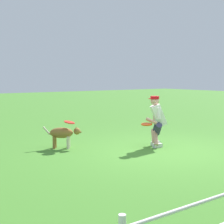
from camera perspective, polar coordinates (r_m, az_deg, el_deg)
name	(u,v)px	position (r m, az deg, el deg)	size (l,w,h in m)	color
ground_plane	(163,152)	(8.24, 8.66, -6.61)	(60.00, 60.00, 0.00)	#43812B
person	(157,119)	(8.71, 7.58, -1.25)	(0.71, 0.62, 1.29)	silver
dog	(63,134)	(8.56, -8.19, -3.63)	(0.84, 0.65, 0.55)	olive
frisbee_flying	(69,122)	(8.47, -7.20, -1.74)	(0.27, 0.27, 0.02)	red
frisbee_held	(147,124)	(8.44, 5.86, -2.07)	(0.28, 0.28, 0.02)	#E94C0E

